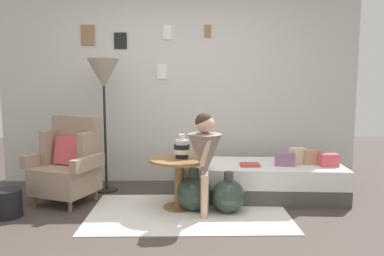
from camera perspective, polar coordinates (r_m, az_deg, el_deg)
ground_plane at (r=3.47m, az=-2.31°, el=-16.06°), size 12.00×12.00×0.00m
gallery_wall at (r=5.14m, az=-1.89°, el=6.37°), size 4.80×0.12×2.60m
rug at (r=4.02m, az=-0.51°, el=-12.66°), size 2.05×1.22×0.01m
armchair at (r=4.52m, az=-18.14°, el=-5.10°), size 0.88×0.78×0.97m
daybed at (r=4.58m, az=10.11°, el=-7.76°), size 1.95×0.92×0.40m
pillow_head at (r=4.58m, az=19.99°, el=-4.59°), size 0.21×0.13×0.14m
pillow_mid at (r=4.64m, az=17.58°, el=-4.21°), size 0.19×0.12×0.17m
pillow_back at (r=4.62m, az=15.67°, el=-4.04°), size 0.18×0.13×0.19m
pillow_extra at (r=4.46m, az=13.84°, el=-4.61°), size 0.24×0.16×0.15m
side_table at (r=4.05m, az=-1.95°, el=-6.65°), size 0.64×0.64×0.55m
vase_striped at (r=4.01m, az=-1.56°, el=-3.10°), size 0.17×0.17×0.26m
floor_lamp at (r=4.74m, az=-13.23°, el=7.34°), size 0.39×0.39×1.64m
person_child at (r=3.73m, az=1.95°, el=-3.62°), size 0.34×0.34×1.06m
book_on_daybed at (r=4.38m, az=8.73°, el=-5.53°), size 0.22×0.16×0.03m
demijohn_near at (r=4.05m, az=0.30°, el=-9.79°), size 0.37×0.37×0.46m
demijohn_far at (r=4.00m, az=5.51°, el=-10.16°), size 0.35×0.35×0.44m
magazine_basket at (r=4.30m, az=-26.11°, el=-10.19°), size 0.28×0.28×0.28m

